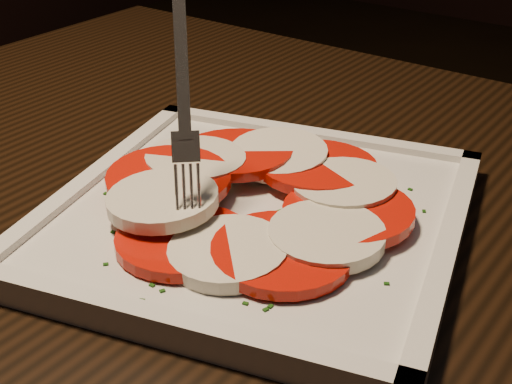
# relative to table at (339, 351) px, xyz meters

# --- Properties ---
(table) EXTENTS (1.21, 0.81, 0.75)m
(table) POSITION_rel_table_xyz_m (0.00, 0.00, 0.00)
(table) COLOR black
(table) RESTS_ON ground
(plate) EXTENTS (0.36, 0.36, 0.01)m
(plate) POSITION_rel_table_xyz_m (-0.07, -0.02, 0.11)
(plate) COLOR silver
(plate) RESTS_ON table
(caprese_salad) EXTENTS (0.24, 0.25, 0.03)m
(caprese_salad) POSITION_rel_table_xyz_m (-0.07, -0.02, 0.12)
(caprese_salad) COLOR #C40C04
(caprese_salad) RESTS_ON plate
(fork) EXTENTS (0.07, 0.08, 0.16)m
(fork) POSITION_rel_table_xyz_m (-0.11, -0.04, 0.22)
(fork) COLOR white
(fork) RESTS_ON caprese_salad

